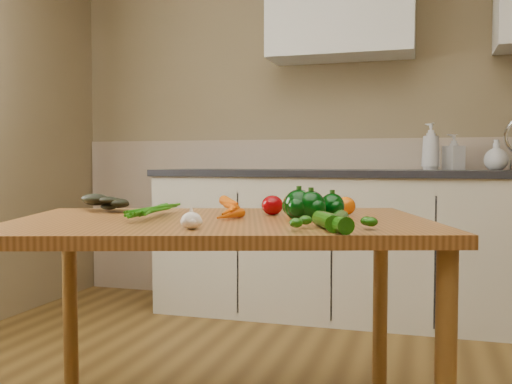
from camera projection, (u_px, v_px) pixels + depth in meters
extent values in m
cube|color=#887552|center=(360.00, 108.00, 3.75)|extent=(4.00, 0.02, 2.60)
cube|color=tan|center=(358.00, 222.00, 3.76)|extent=(3.98, 0.03, 1.10)
cube|color=beige|center=(386.00, 248.00, 3.43)|extent=(2.80, 0.60, 0.86)
cube|color=#27272C|center=(387.00, 173.00, 3.40)|extent=(2.84, 0.64, 0.04)
cube|color=silver|center=(341.00, 2.00, 3.56)|extent=(0.90, 0.35, 0.70)
cube|color=#9D612D|center=(221.00, 225.00, 1.95)|extent=(1.61, 1.28, 0.04)
cylinder|color=brown|center=(446.00, 374.00, 1.59)|extent=(0.06, 0.06, 0.71)
cylinder|color=brown|center=(70.00, 305.00, 2.35)|extent=(0.06, 0.06, 0.71)
cylinder|color=brown|center=(380.00, 304.00, 2.37)|extent=(0.06, 0.06, 0.71)
imported|color=silver|center=(431.00, 146.00, 3.39)|extent=(0.15, 0.15, 0.28)
imported|color=silver|center=(454.00, 152.00, 3.43)|extent=(0.14, 0.14, 0.22)
imported|color=silver|center=(496.00, 155.00, 3.34)|extent=(0.18, 0.18, 0.18)
ellipsoid|color=white|center=(191.00, 221.00, 1.64)|extent=(0.06, 0.06, 0.05)
sphere|color=black|center=(299.00, 205.00, 1.89)|extent=(0.10, 0.10, 0.10)
sphere|color=black|center=(332.00, 206.00, 1.96)|extent=(0.09, 0.09, 0.09)
sphere|color=black|center=(311.00, 206.00, 1.88)|extent=(0.10, 0.10, 0.10)
ellipsoid|color=#820206|center=(272.00, 205.00, 2.08)|extent=(0.08, 0.08, 0.07)
ellipsoid|color=#DB5905|center=(294.00, 203.00, 2.18)|extent=(0.08, 0.08, 0.07)
ellipsoid|color=#DB5905|center=(346.00, 206.00, 2.09)|extent=(0.07, 0.07, 0.07)
cylinder|color=#114507|center=(338.00, 221.00, 1.64)|extent=(0.06, 0.19, 0.05)
cylinder|color=#114507|center=(332.00, 222.00, 1.61)|extent=(0.15, 0.21, 0.05)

